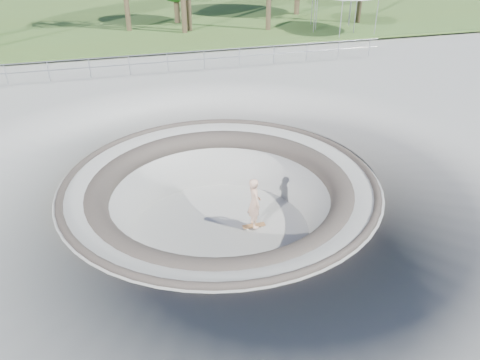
# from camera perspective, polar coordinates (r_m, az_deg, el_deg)

# --- Properties ---
(ground) EXTENTS (180.00, 180.00, 0.00)m
(ground) POSITION_cam_1_polar(r_m,az_deg,el_deg) (15.24, -2.43, -0.06)
(ground) COLOR gray
(ground) RESTS_ON ground
(skate_bowl) EXTENTS (14.00, 14.00, 4.10)m
(skate_bowl) POSITION_cam_1_polar(r_m,az_deg,el_deg) (16.22, -2.29, -5.69)
(skate_bowl) COLOR gray
(skate_bowl) RESTS_ON ground
(grass_strip) EXTENTS (180.00, 36.00, 0.12)m
(grass_strip) POSITION_cam_1_polar(r_m,az_deg,el_deg) (47.57, -12.66, 20.09)
(grass_strip) COLOR #466126
(grass_strip) RESTS_ON ground
(distant_hills) EXTENTS (103.20, 45.00, 28.60)m
(distant_hills) POSITION_cam_1_polar(r_m,az_deg,el_deg) (71.90, -10.41, 17.46)
(distant_hills) COLOR olive
(distant_hills) RESTS_ON ground
(safety_railing) EXTENTS (25.00, 0.06, 1.03)m
(safety_railing) POSITION_cam_1_polar(r_m,az_deg,el_deg) (26.01, -8.83, 14.00)
(safety_railing) COLOR #989AA0
(safety_railing) RESTS_ON ground
(skateboard) EXTENTS (0.80, 0.23, 0.08)m
(skateboard) POSITION_cam_1_polar(r_m,az_deg,el_deg) (16.27, 1.71, -5.58)
(skateboard) COLOR olive
(skateboard) RESTS_ON ground
(skater) EXTENTS (0.46, 0.68, 1.84)m
(skater) POSITION_cam_1_polar(r_m,az_deg,el_deg) (15.75, 1.76, -2.80)
(skater) COLOR #E4B293
(skater) RESTS_ON skateboard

